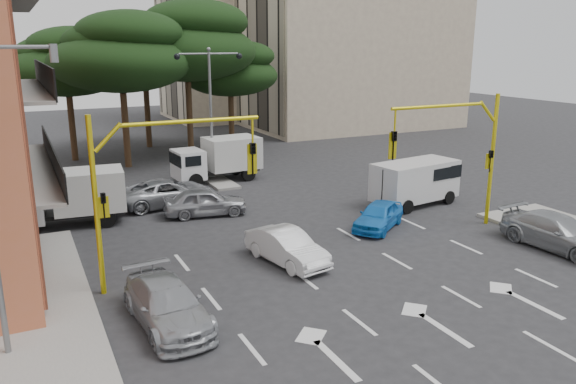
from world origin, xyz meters
name	(u,v)px	position (x,y,z in m)	size (l,w,h in m)	color
ground	(353,270)	(0.00, 0.00, 0.00)	(120.00, 120.00, 0.00)	#28282B
median_strip	(213,178)	(0.00, 16.00, 0.07)	(1.40, 6.00, 0.15)	gray
apartment_beige_near	(352,30)	(19.95, 32.00, 9.35)	(20.20, 12.15, 18.70)	tan
apartment_beige_far	(240,41)	(12.95, 44.00, 8.35)	(16.20, 12.15, 16.70)	tan
pine_left_near	(121,52)	(-3.94, 21.96, 7.60)	(9.15, 9.15, 10.23)	#382616
pine_center	(187,41)	(1.06, 23.96, 8.30)	(9.98, 9.98, 11.16)	#382616
pine_left_far	(67,62)	(-6.94, 25.96, 6.91)	(8.32, 8.32, 9.30)	#382616
pine_right	(231,69)	(5.06, 25.96, 6.22)	(7.49, 7.49, 8.37)	#382616
pine_back	(144,50)	(-0.94, 28.96, 7.60)	(9.15, 9.15, 10.23)	#382616
signal_mast_right	(463,144)	(6.80, 1.99, 3.88)	(5.79, 0.37, 6.00)	yellow
signal_mast_left	(150,175)	(-6.80, 1.99, 3.88)	(5.79, 0.37, 6.00)	yellow
street_lamp_center	(210,90)	(0.00, 16.00, 5.43)	(4.16, 0.36, 7.77)	slate
car_white_hatch	(287,247)	(-1.88, 1.72, 0.64)	(1.36, 3.89, 1.28)	silver
car_blue_compact	(379,215)	(3.65, 3.62, 0.61)	(1.45, 3.60, 1.23)	blue
car_silver_wagon	(167,304)	(-7.20, -1.09, 0.65)	(1.82, 4.48, 1.30)	#9B9EA3
car_silver_cross_a	(168,192)	(-3.94, 11.50, 0.69)	(2.28, 4.94, 1.37)	#A4A7AC
car_silver_cross_b	(205,202)	(-2.76, 9.00, 0.68)	(1.61, 4.00, 1.36)	#999BA1
car_silver_parked	(558,232)	(8.70, -1.75, 0.70)	(1.95, 4.79, 1.39)	#999CA0
van_white	(415,183)	(7.61, 6.07, 1.15)	(2.09, 4.61, 2.31)	silver
box_truck_a	(68,199)	(-8.84, 10.24, 1.27)	(2.16, 5.15, 2.53)	silver
box_truck_b	(217,160)	(0.15, 15.50, 1.30)	(2.23, 5.30, 2.61)	white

